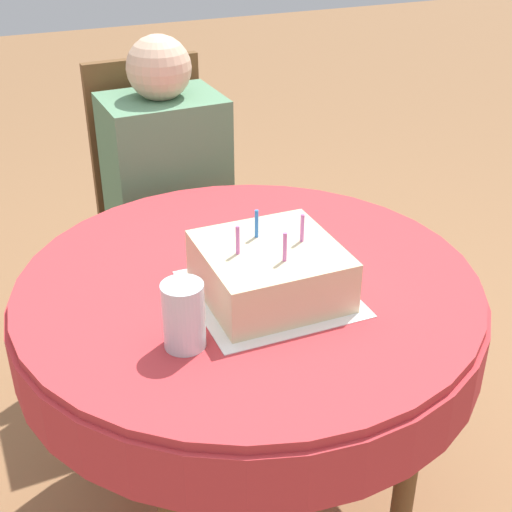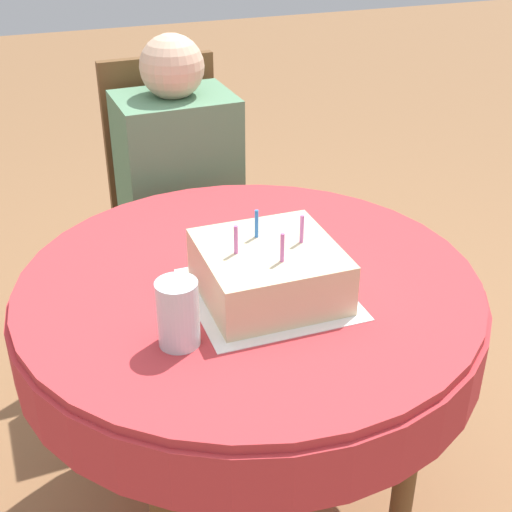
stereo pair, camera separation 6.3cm
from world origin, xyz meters
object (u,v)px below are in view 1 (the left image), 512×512
at_px(chair, 161,214).
at_px(person, 169,186).
at_px(birthday_cake, 270,270).
at_px(drinking_glass, 184,316).

bearing_deg(chair, person, -90.00).
relative_size(chair, person, 0.90).
height_order(person, birthday_cake, person).
distance_m(chair, person, 0.17).
bearing_deg(chair, drinking_glass, -104.91).
bearing_deg(birthday_cake, chair, 89.60).
bearing_deg(person, birthday_cake, -92.81).
distance_m(person, birthday_cake, 0.76).
xyz_separation_m(person, drinking_glass, (-0.22, -0.85, 0.13)).
distance_m(chair, birthday_cake, 0.89).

